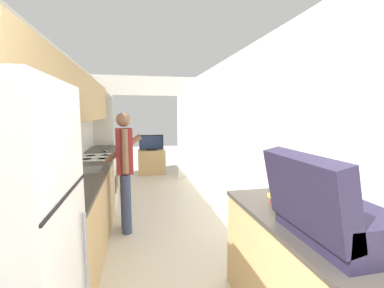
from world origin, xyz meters
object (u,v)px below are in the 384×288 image
at_px(person, 125,169).
at_px(knife, 105,151).
at_px(television, 151,143).
at_px(tv_cabinet, 152,162).
at_px(suitcase, 327,212).
at_px(range_oven, 97,182).
at_px(book_stack, 290,202).

xyz_separation_m(person, knife, (-0.44, 1.59, 0.02)).
bearing_deg(knife, television, 40.08).
bearing_deg(person, tv_cabinet, -15.99).
xyz_separation_m(suitcase, television, (-0.69, 5.63, -0.22)).
relative_size(range_oven, book_stack, 3.43).
xyz_separation_m(television, knife, (-0.98, -1.72, 0.05)).
distance_m(range_oven, knife, 0.76).
distance_m(range_oven, suitcase, 3.78).
relative_size(book_stack, knife, 1.03).
relative_size(person, knife, 5.59).
bearing_deg(person, suitcase, -158.79).
bearing_deg(knife, tv_cabinet, 40.67).
height_order(person, suitcase, person).
xyz_separation_m(person, book_stack, (1.33, -1.82, 0.07)).
bearing_deg(tv_cabinet, television, -90.00).
bearing_deg(television, knife, -119.67).
bearing_deg(television, book_stack, -81.30).
bearing_deg(book_stack, tv_cabinet, 98.63).
bearing_deg(book_stack, television, 98.70).
xyz_separation_m(suitcase, book_stack, (0.09, 0.50, -0.12)).
bearing_deg(knife, suitcase, -87.08).
bearing_deg(television, suitcase, -83.00).
distance_m(tv_cabinet, knife, 2.10).
bearing_deg(tv_cabinet, knife, -119.08).
bearing_deg(suitcase, range_oven, 117.84).
distance_m(book_stack, tv_cabinet, 5.27).
bearing_deg(tv_cabinet, person, -99.17).
bearing_deg(range_oven, tv_cabinet, 66.11).
bearing_deg(tv_cabinet, suitcase, -83.05).
bearing_deg(television, range_oven, -114.27).
relative_size(range_oven, knife, 3.53).
distance_m(suitcase, book_stack, 0.52).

